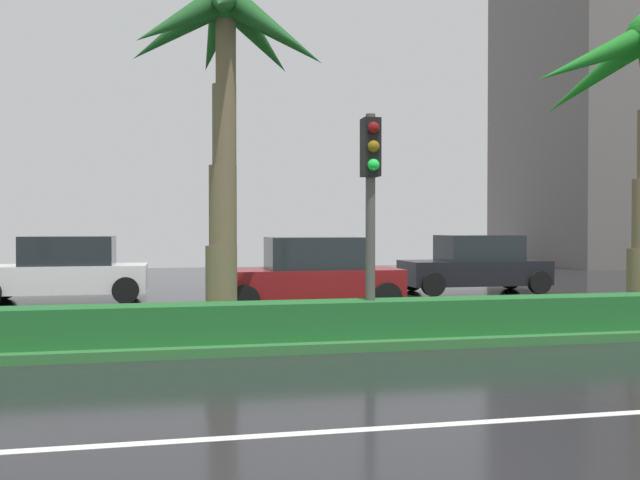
{
  "coord_description": "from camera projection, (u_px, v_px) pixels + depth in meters",
  "views": [
    {
      "loc": [
        -1.07,
        -4.44,
        1.95
      ],
      "look_at": [
        2.65,
        12.96,
        1.63
      ],
      "focal_mm": 39.13,
      "sensor_mm": 36.0,
      "label": 1
    }
  ],
  "objects": [
    {
      "name": "car_in_traffic_third",
      "position": [
        475.0,
        265.0,
        20.93
      ],
      "size": [
        4.3,
        2.02,
        1.72
      ],
      "rotation": [
        0.0,
        0.0,
        3.14
      ],
      "color": "black",
      "rests_on": "ground_plane"
    },
    {
      "name": "traffic_signal_median_right",
      "position": [
        371.0,
        183.0,
        11.45
      ],
      "size": [
        0.28,
        0.43,
        3.67
      ],
      "color": "#4C4C47",
      "rests_on": "median_strip"
    },
    {
      "name": "median_hedge",
      "position": [
        240.0,
        322.0,
        11.04
      ],
      "size": [
        76.5,
        0.7,
        0.6
      ],
      "color": "#1E6028",
      "rests_on": "median_strip"
    },
    {
      "name": "near_lane_divider_stripe",
      "position": [
        288.0,
        434.0,
        6.56
      ],
      "size": [
        81.0,
        0.14,
        0.01
      ],
      "primitive_type": "cube",
      "color": "white",
      "rests_on": "ground_plane"
    },
    {
      "name": "palm_tree_centre_left",
      "position": [
        227.0,
        57.0,
        12.65
      ],
      "size": [
        3.89,
        4.12,
        6.42
      ],
      "color": "brown",
      "rests_on": "median_strip"
    },
    {
      "name": "median_strip",
      "position": [
        233.0,
        333.0,
        12.42
      ],
      "size": [
        85.5,
        4.0,
        0.15
      ],
      "primitive_type": "cube",
      "color": "#2D6B33",
      "rests_on": "ground_plane"
    },
    {
      "name": "car_in_traffic_leading",
      "position": [
        65.0,
        270.0,
        18.39
      ],
      "size": [
        4.3,
        2.02,
        1.72
      ],
      "rotation": [
        0.0,
        0.0,
        3.14
      ],
      "color": "white",
      "rests_on": "ground_plane"
    },
    {
      "name": "car_in_traffic_second",
      "position": [
        312.0,
        274.0,
        16.66
      ],
      "size": [
        4.3,
        2.02,
        1.72
      ],
      "rotation": [
        0.0,
        0.0,
        3.14
      ],
      "color": "maroon",
      "rests_on": "ground_plane"
    },
    {
      "name": "ground_plane",
      "position": [
        228.0,
        331.0,
        13.4
      ],
      "size": [
        90.0,
        42.0,
        0.1
      ],
      "primitive_type": "cube",
      "color": "black"
    }
  ]
}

